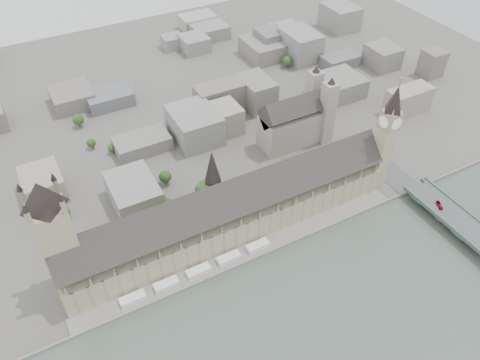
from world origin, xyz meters
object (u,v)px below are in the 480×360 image
victoria_tower (56,234)px  red_bus_north (439,205)px  elizabeth_tower (387,132)px  westminster_abbey (296,120)px  palace_of_westminster (230,211)px  car_approach (423,181)px

victoria_tower → red_bus_north: 292.93m
red_bus_north → elizabeth_tower: bearing=135.6°
westminster_abbey → palace_of_westminster: bearing=-145.8°
palace_of_westminster → car_approach: size_ratio=59.38×
palace_of_westminster → westminster_abbey: size_ratio=3.90×
car_approach → elizabeth_tower: bearing=147.0°
elizabeth_tower → car_approach: bearing=-38.5°
palace_of_westminster → car_approach: palace_of_westminster is taller
westminster_abbey → car_approach: (58.02, -111.65, -14.18)m
victoria_tower → palace_of_westminster: bearing=-3.0°
westminster_abbey → victoria_tower: bearing=-163.5°
palace_of_westminster → red_bus_north: palace_of_westminster is taller
elizabeth_tower → red_bus_north: bearing=-69.0°
westminster_abbey → red_bus_north: (47.72, -140.71, -13.52)m
elizabeth_tower → victoria_tower: size_ratio=1.07×
red_bus_north → victoria_tower: bearing=-169.8°
westminster_abbey → car_approach: westminster_abbey is taller
victoria_tower → red_bus_north: bearing=-14.3°
victoria_tower → elizabeth_tower: bearing=-4.0°
red_bus_north → car_approach: red_bus_north is taller
elizabeth_tower → red_bus_north: (20.64, -53.71, -46.52)m
red_bus_north → car_approach: (10.31, 29.06, -0.67)m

